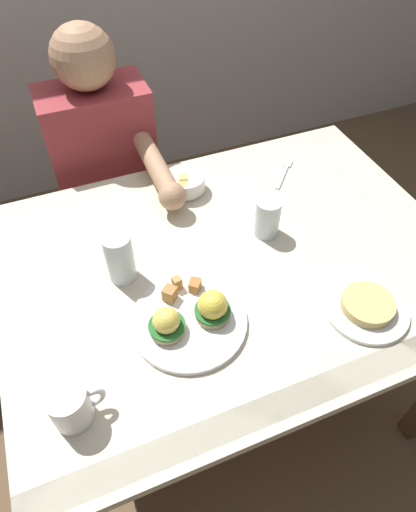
{
  "coord_description": "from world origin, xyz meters",
  "views": [
    {
      "loc": [
        -0.35,
        -0.7,
        1.62
      ],
      "look_at": [
        -0.07,
        0.0,
        0.78
      ],
      "focal_mm": 31.41,
      "sensor_mm": 36.0,
      "label": 1
    }
  ],
  "objects": [
    {
      "name": "side_plate",
      "position": [
        0.23,
        -0.27,
        0.75
      ],
      "size": [
        0.2,
        0.2,
        0.04
      ],
      "color": "white",
      "rests_on": "dining_table"
    },
    {
      "name": "water_glass_near",
      "position": [
        0.12,
        0.06,
        0.79
      ],
      "size": [
        0.07,
        0.07,
        0.11
      ],
      "color": "silver",
      "rests_on": "dining_table"
    },
    {
      "name": "coffee_mug",
      "position": [
        -0.46,
        -0.27,
        0.79
      ],
      "size": [
        0.11,
        0.08,
        0.09
      ],
      "color": "white",
      "rests_on": "dining_table"
    },
    {
      "name": "ground_plane",
      "position": [
        0.0,
        0.0,
        0.0
      ],
      "size": [
        6.0,
        6.0,
        0.0
      ],
      "primitive_type": "plane",
      "color": "brown"
    },
    {
      "name": "fruit_bowl",
      "position": [
        -0.02,
        0.31,
        0.77
      ],
      "size": [
        0.12,
        0.12,
        0.06
      ],
      "color": "white",
      "rests_on": "dining_table"
    },
    {
      "name": "water_glass_far",
      "position": [
        -0.28,
        0.05,
        0.8
      ],
      "size": [
        0.07,
        0.07,
        0.14
      ],
      "color": "silver",
      "rests_on": "dining_table"
    },
    {
      "name": "fork",
      "position": [
        0.3,
        0.27,
        0.74
      ],
      "size": [
        0.12,
        0.13,
        0.0
      ],
      "color": "silver",
      "rests_on": "dining_table"
    },
    {
      "name": "diner_person",
      "position": [
        -0.2,
        0.6,
        0.65
      ],
      "size": [
        0.34,
        0.54,
        1.14
      ],
      "color": "#33333D",
      "rests_on": "ground_plane"
    },
    {
      "name": "dining_table",
      "position": [
        0.0,
        0.0,
        0.63
      ],
      "size": [
        1.2,
        0.9,
        0.74
      ],
      "color": "beige",
      "rests_on": "ground_plane"
    },
    {
      "name": "eggs_benedict_plate",
      "position": [
        -0.17,
        -0.15,
        0.76
      ],
      "size": [
        0.27,
        0.27,
        0.09
      ],
      "color": "white",
      "rests_on": "dining_table"
    }
  ]
}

